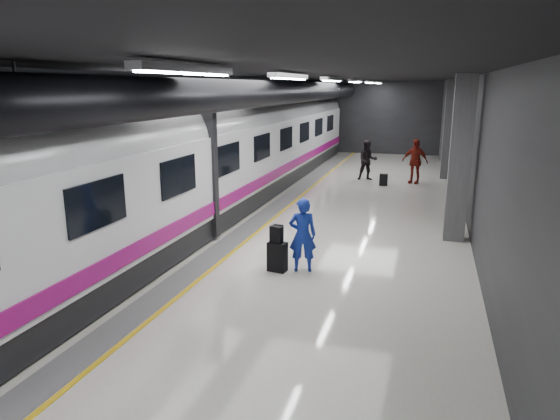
% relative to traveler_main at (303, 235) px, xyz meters
% --- Properties ---
extents(ground, '(40.00, 40.00, 0.00)m').
position_rel_traveler_main_xyz_m(ground, '(-1.10, 1.62, -0.86)').
color(ground, silver).
rests_on(ground, ground).
extents(platform_hall, '(10.02, 40.02, 4.51)m').
position_rel_traveler_main_xyz_m(platform_hall, '(-1.39, 2.58, 2.67)').
color(platform_hall, black).
rests_on(platform_hall, ground).
extents(train, '(3.05, 38.00, 4.05)m').
position_rel_traveler_main_xyz_m(train, '(-4.35, 1.62, 1.20)').
color(train, black).
rests_on(train, ground).
extents(traveler_main, '(0.72, 0.58, 1.73)m').
position_rel_traveler_main_xyz_m(traveler_main, '(0.00, 0.00, 0.00)').
color(traveler_main, '#192DC0').
rests_on(traveler_main, ground).
extents(suitcase_main, '(0.46, 0.33, 0.69)m').
position_rel_traveler_main_xyz_m(suitcase_main, '(-0.55, -0.19, -0.52)').
color(suitcase_main, black).
rests_on(suitcase_main, ground).
extents(shoulder_bag, '(0.32, 0.23, 0.39)m').
position_rel_traveler_main_xyz_m(shoulder_bag, '(-0.57, -0.20, 0.02)').
color(shoulder_bag, black).
rests_on(shoulder_bag, suitcase_main).
extents(traveler_far_a, '(1.05, 0.92, 1.81)m').
position_rel_traveler_main_xyz_m(traveler_far_a, '(-0.03, 12.08, 0.04)').
color(traveler_far_a, black).
rests_on(traveler_far_a, ground).
extents(traveler_far_b, '(1.24, 0.81, 1.95)m').
position_rel_traveler_main_xyz_m(traveler_far_b, '(2.05, 11.89, 0.11)').
color(traveler_far_b, maroon).
rests_on(traveler_far_b, ground).
extents(suitcase_far, '(0.35, 0.23, 0.51)m').
position_rel_traveler_main_xyz_m(suitcase_far, '(0.82, 10.96, -0.61)').
color(suitcase_far, black).
rests_on(suitcase_far, ground).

